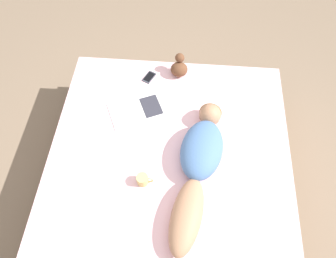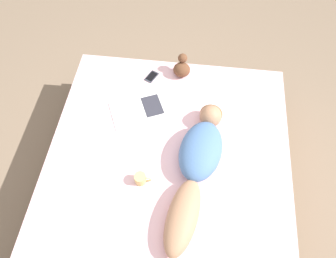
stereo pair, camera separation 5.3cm
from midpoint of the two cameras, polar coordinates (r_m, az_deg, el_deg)
ground_plane at (r=3.05m, az=-0.26°, el=-8.75°), size 12.00×12.00×0.00m
bed at (r=2.83m, az=-0.28°, el=-6.72°), size 1.97×2.02×0.51m
person at (r=2.46m, az=4.76°, el=-5.95°), size 0.45×1.27×0.20m
open_magazine at (r=2.83m, az=-5.68°, el=3.31°), size 0.56×0.48×0.01m
coffee_mug at (r=2.46m, az=-5.03°, el=-8.77°), size 0.12×0.09×0.08m
cell_phone at (r=3.05m, az=-3.80°, el=9.00°), size 0.13×0.16×0.01m
plush_toy at (r=3.02m, az=1.45°, el=10.67°), size 0.16×0.17×0.20m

